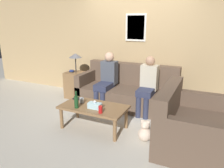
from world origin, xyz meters
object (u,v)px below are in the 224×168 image
Objects in this scene: couch_main at (128,92)px; coffee_table at (94,109)px; couch_side at (187,126)px; wine_bottle at (76,102)px; teddy_bear at (145,132)px; drinking_glass at (82,100)px; person_right at (148,83)px; person_left at (107,78)px.

coffee_table is at bearing -96.43° from couch_main.
wine_bottle is at bearing 100.19° from couch_side.
teddy_bear is at bearing 7.89° from wine_bottle.
teddy_bear is (1.22, -0.08, -0.31)m from drinking_glass.
person_right is (0.93, 1.03, 0.16)m from drinking_glass.
drinking_glass is at bearing 176.14° from teddy_bear.
person_left is at bearing 90.81° from drinking_glass.
drinking_glass is (-0.42, -1.22, 0.16)m from couch_main.
coffee_table is (-1.56, -0.13, 0.06)m from couch_side.
couch_side reaches higher than coffee_table.
teddy_bear is (0.30, -1.11, -0.47)m from person_right.
wine_bottle reaches higher than teddy_bear.
couch_main is 0.56m from person_left.
teddy_bear is (1.17, 0.16, -0.38)m from wine_bottle.
wine_bottle is 1.31m from person_left.
couch_side is 3.78× the size of teddy_bear.
coffee_table is (-0.14, -1.28, 0.06)m from couch_main.
person_right reaches higher than coffee_table.
teddy_bear is (1.24, -1.14, -0.48)m from person_left.
couch_side is 1.57m from coffee_table.
person_left is (-0.07, 1.30, 0.10)m from wine_bottle.
person_right is (0.51, -0.20, 0.32)m from couch_main.
wine_bottle is at bearing -87.10° from person_left.
drinking_glass is 1.27m from teddy_bear.
drinking_glass is 0.08× the size of person_left.
couch_main is 1.54m from teddy_bear.
drinking_glass is 1.07m from person_left.
couch_main is 7.19× the size of wine_bottle.
couch_main is 1.29m from coffee_table.
couch_side is at bearing 10.19° from wine_bottle.
couch_main is 23.67× the size of drinking_glass.
wine_bottle is at bearing -78.27° from drinking_glass.
teddy_bear is at bearing 104.49° from couch_side.
couch_main is 1.81× the size of person_left.
person_left reaches higher than wine_bottle.
drinking_glass reaches higher than coffee_table.
couch_main and couch_side have the same top height.
couch_main is at bearing 51.12° from couch_side.
person_left is (-0.29, 1.11, 0.26)m from coffee_table.
wine_bottle is 3.29× the size of drinking_glass.
person_left is at bearing 137.35° from teddy_bear.
wine_bottle is 1.55m from person_right.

